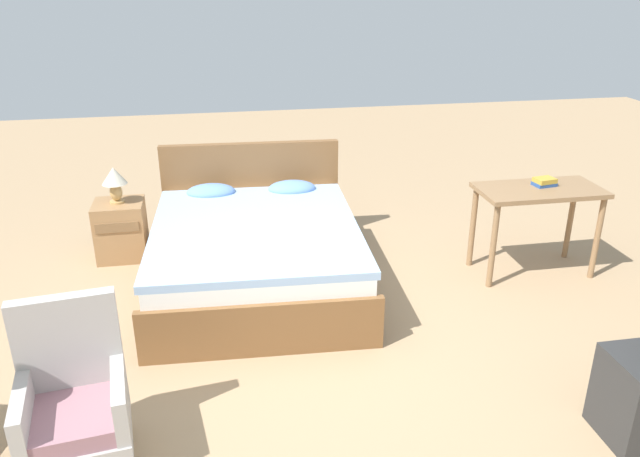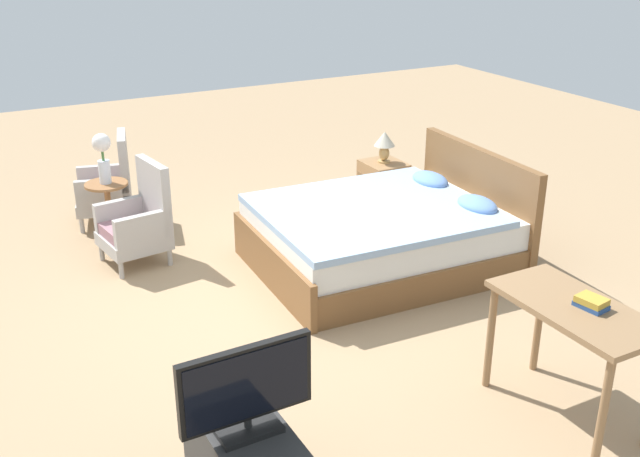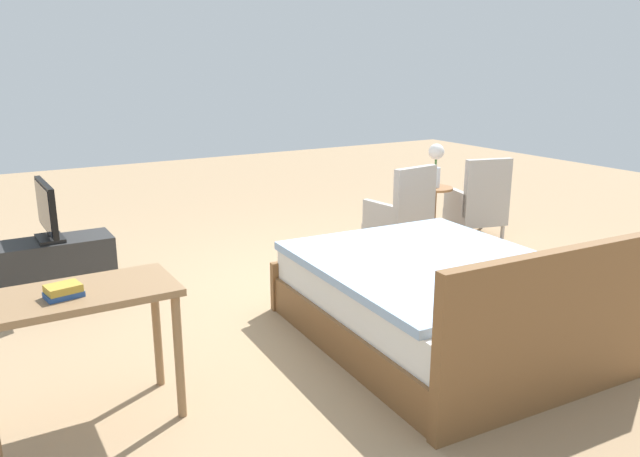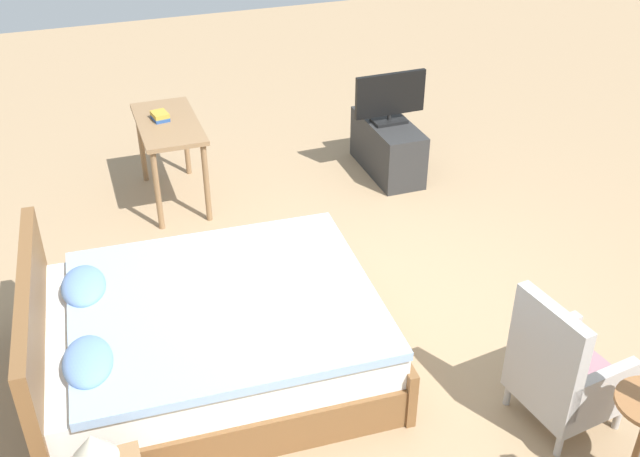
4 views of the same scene
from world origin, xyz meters
name	(u,v)px [view 3 (image 3 of 4)]	position (x,y,z in m)	size (l,w,h in m)	color
ground_plane	(329,297)	(0.00, 0.00, 0.00)	(16.00, 16.00, 0.00)	#A38460
bed	(442,302)	(-0.24, 1.15, 0.30)	(1.79, 2.22, 0.96)	brown
armchair_by_window_left	(478,205)	(-2.44, -0.75, 0.37)	(0.66, 0.66, 0.92)	#ADA8A3
armchair_by_window_right	(402,216)	(-1.35, -0.75, 0.37)	(0.61, 0.61, 0.92)	#ADA8A3
side_table	(434,207)	(-1.90, -0.89, 0.38)	(0.40, 0.40, 0.61)	#936038
flower_vase	(436,161)	(-1.90, -0.89, 0.90)	(0.17, 0.17, 0.48)	silver
nightstand	(639,308)	(-1.41, 1.89, 0.27)	(0.44, 0.41, 0.53)	#997047
tv_stand	(54,270)	(2.01, -1.12, 0.26)	(0.96, 0.40, 0.52)	#2D2D2D
tv_flatscreen	(47,211)	(2.02, -1.12, 0.77)	(0.21, 0.70, 0.49)	black
vanity_desk	(78,312)	(2.15, 0.94, 0.66)	(1.04, 0.52, 0.78)	#8E6B47
book_stack	(63,291)	(2.21, 1.00, 0.81)	(0.20, 0.15, 0.07)	#284C8E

